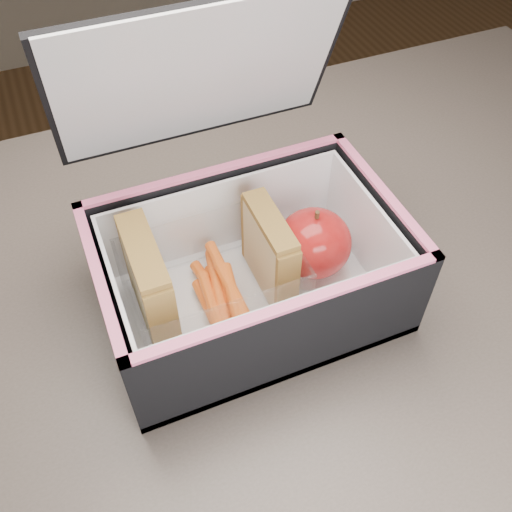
{
  "coord_description": "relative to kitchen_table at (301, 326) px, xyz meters",
  "views": [
    {
      "loc": [
        -0.21,
        -0.35,
        1.25
      ],
      "look_at": [
        -0.06,
        0.0,
        0.81
      ],
      "focal_mm": 40.0,
      "sensor_mm": 36.0,
      "label": 1
    }
  ],
  "objects": [
    {
      "name": "ground",
      "position": [
        0.0,
        0.0,
        -0.66
      ],
      "size": [
        4.0,
        4.0,
        0.0
      ],
      "primitive_type": "plane",
      "color": "brown",
      "rests_on": "ground"
    },
    {
      "name": "kitchen_table",
      "position": [
        0.0,
        0.0,
        0.0
      ],
      "size": [
        1.2,
        0.8,
        0.75
      ],
      "color": "brown",
      "rests_on": "ground"
    },
    {
      "name": "lunch_bag",
      "position": [
        -0.07,
        -0.0,
        0.16
      ],
      "size": [
        0.3,
        0.27,
        0.29
      ],
      "color": "black",
      "rests_on": "kitchen_table"
    },
    {
      "name": "plastic_tub",
      "position": [
        -0.11,
        0.0,
        0.14
      ],
      "size": [
        0.17,
        0.12,
        0.07
      ],
      "primitive_type": null,
      "color": "white",
      "rests_on": "lunch_bag"
    },
    {
      "name": "sandwich_left",
      "position": [
        -0.17,
        0.0,
        0.16
      ],
      "size": [
        0.03,
        0.1,
        0.11
      ],
      "color": "tan",
      "rests_on": "plastic_tub"
    },
    {
      "name": "sandwich_right",
      "position": [
        -0.04,
        0.0,
        0.16
      ],
      "size": [
        0.02,
        0.09,
        0.1
      ],
      "color": "tan",
      "rests_on": "plastic_tub"
    },
    {
      "name": "carrot_sticks",
      "position": [
        -0.1,
        -0.01,
        0.12
      ],
      "size": [
        0.04,
        0.15,
        0.03
      ],
      "color": "#D34010",
      "rests_on": "plastic_tub"
    },
    {
      "name": "paper_napkin",
      "position": [
        0.01,
        0.01,
        0.11
      ],
      "size": [
        0.1,
        0.1,
        0.01
      ],
      "primitive_type": "cube",
      "rotation": [
        0.0,
        0.0,
        -0.28
      ],
      "color": "white",
      "rests_on": "lunch_bag"
    },
    {
      "name": "red_apple",
      "position": [
        0.01,
        0.0,
        0.15
      ],
      "size": [
        0.11,
        0.11,
        0.08
      ],
      "rotation": [
        0.0,
        0.0,
        -0.44
      ],
      "color": "#9B0D0E",
      "rests_on": "paper_napkin"
    }
  ]
}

